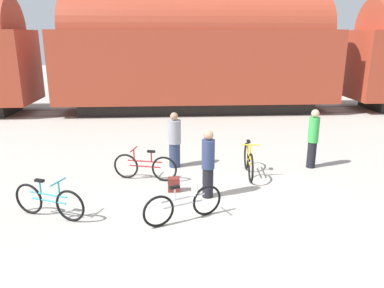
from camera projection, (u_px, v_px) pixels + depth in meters
ground_plane at (236, 218)px, 7.65m from camera, size 80.00×80.00×0.00m
freight_train at (197, 54)px, 17.44m from camera, size 41.17×3.02×5.23m
rail_near at (197, 114)px, 17.53m from camera, size 53.17×0.07×0.01m
rail_far at (195, 108)px, 18.90m from camera, size 53.17×0.07×0.01m
bicycle_teal at (49, 201)px, 7.58m from camera, size 1.57×0.69×0.83m
bicycle_maroon at (145, 167)px, 9.56m from camera, size 1.64×0.55×0.82m
bicycle_silver at (184, 205)px, 7.45m from camera, size 1.60×0.74×0.81m
bicycle_yellow at (249, 161)px, 9.87m from camera, size 0.46×1.72×0.94m
person_in_navy at (208, 164)px, 8.42m from camera, size 0.29×0.29×1.59m
person_in_green at (313, 138)px, 10.32m from camera, size 0.28×0.28×1.66m
person_in_grey at (174, 140)px, 10.40m from camera, size 0.36×0.36×1.56m
backpack at (174, 184)px, 8.91m from camera, size 0.28×0.20×0.34m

